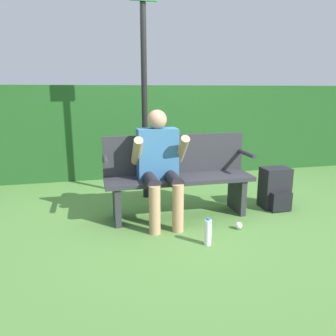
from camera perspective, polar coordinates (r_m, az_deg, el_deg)
ground_plane at (r=3.64m, az=1.95°, el=-8.31°), size 40.00×40.00×0.00m
hedge_back at (r=5.31m, az=-3.49°, el=6.48°), size 12.00×0.41×1.42m
park_bench at (r=3.56m, az=1.75°, el=-1.18°), size 1.59×0.41×0.87m
person_seated at (r=3.35m, az=-1.53°, el=1.23°), size 0.55×0.59×1.15m
backpack at (r=4.01m, az=18.18°, el=-3.52°), size 0.31×0.31×0.48m
water_bottle at (r=2.98m, az=6.97°, el=-11.02°), size 0.06×0.06×0.26m
signpost at (r=4.05m, az=-4.17°, el=14.41°), size 0.32×0.09×2.58m
parked_car at (r=17.82m, az=7.17°, el=10.82°), size 3.05×4.80×1.17m
litter_crumple at (r=3.38m, az=12.21°, el=-9.77°), size 0.07×0.07×0.07m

